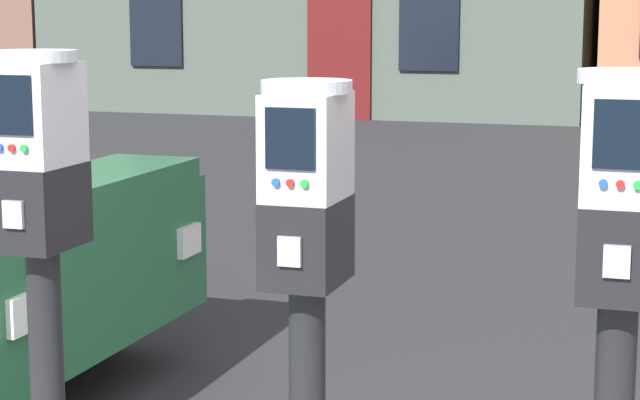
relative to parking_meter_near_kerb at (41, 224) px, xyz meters
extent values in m
cube|color=black|center=(0.00, 0.00, 0.05)|extent=(0.17, 0.24, 0.22)
cube|color=#A5A8AD|center=(0.00, -0.13, 0.05)|extent=(0.06, 0.01, 0.07)
cube|color=#B7BABF|center=(0.00, 0.00, 0.29)|extent=(0.17, 0.23, 0.26)
cube|color=black|center=(0.00, -0.12, 0.32)|extent=(0.12, 0.01, 0.15)
cylinder|color=red|center=(0.00, -0.12, 0.21)|extent=(0.02, 0.01, 0.02)
cylinder|color=green|center=(0.04, -0.12, 0.21)|extent=(0.02, 0.01, 0.02)
cylinder|color=#B7BABF|center=(0.00, 0.00, 0.43)|extent=(0.22, 0.22, 0.03)
cube|color=black|center=(0.73, 0.00, 0.00)|extent=(0.17, 0.24, 0.21)
cube|color=#A5A8AD|center=(0.73, -0.13, 0.00)|extent=(0.06, 0.01, 0.07)
cube|color=#B7BABF|center=(0.73, 0.00, 0.23)|extent=(0.17, 0.23, 0.25)
cube|color=black|center=(0.73, -0.12, 0.26)|extent=(0.12, 0.01, 0.14)
cylinder|color=blue|center=(0.70, -0.12, 0.16)|extent=(0.02, 0.01, 0.02)
cylinder|color=red|center=(0.73, -0.12, 0.16)|extent=(0.02, 0.01, 0.02)
cylinder|color=green|center=(0.77, -0.12, 0.16)|extent=(0.02, 0.01, 0.02)
cylinder|color=#B7BABF|center=(0.73, 0.00, 0.37)|extent=(0.22, 0.22, 0.03)
cube|color=black|center=(1.46, 0.00, 0.03)|extent=(0.17, 0.24, 0.21)
cube|color=#A5A8AD|center=(1.46, -0.13, 0.03)|extent=(0.06, 0.01, 0.07)
cube|color=#B7BABF|center=(1.46, 0.00, 0.26)|extent=(0.17, 0.23, 0.26)
cube|color=black|center=(1.46, -0.12, 0.29)|extent=(0.12, 0.01, 0.15)
cylinder|color=blue|center=(1.43, -0.12, 0.19)|extent=(0.02, 0.01, 0.02)
cylinder|color=red|center=(1.46, -0.12, 0.19)|extent=(0.02, 0.01, 0.02)
cylinder|color=green|center=(1.50, -0.12, 0.19)|extent=(0.02, 0.01, 0.02)
cylinder|color=#B7BABF|center=(1.46, 0.00, 0.41)|extent=(0.22, 0.22, 0.03)
cube|color=#236038|center=(-0.85, 1.55, -0.19)|extent=(0.45, 1.68, 0.10)
cube|color=white|center=(-0.62, 2.22, -0.51)|extent=(0.04, 0.20, 0.14)
cube|color=white|center=(-0.62, 0.86, -0.51)|extent=(0.04, 0.20, 0.14)
cylinder|color=black|center=(-1.34, 2.37, -0.81)|extent=(0.64, 0.22, 0.64)
cube|color=black|center=(-6.70, 14.26, 0.40)|extent=(0.90, 0.06, 1.53)
cube|color=black|center=(-2.25, 14.26, 0.40)|extent=(0.90, 0.06, 1.53)
cube|color=#591414|center=(-3.64, 14.26, -0.08)|extent=(1.00, 0.07, 2.10)
camera|label=1|loc=(1.61, -2.56, 0.55)|focal=64.77mm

